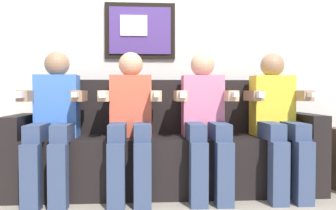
{
  "coord_description": "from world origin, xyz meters",
  "views": [
    {
      "loc": [
        -0.2,
        -2.65,
        0.8
      ],
      "look_at": [
        0.0,
        0.15,
        0.7
      ],
      "focal_mm": 39.66,
      "sensor_mm": 36.0,
      "label": 1
    }
  ],
  "objects_px": {
    "person_leftmost": "(54,118)",
    "person_left_center": "(130,117)",
    "person_rightmost": "(277,117)",
    "couch": "(166,152)",
    "person_right_center": "(205,117)"
  },
  "relations": [
    {
      "from": "person_leftmost",
      "to": "person_left_center",
      "type": "distance_m",
      "value": 0.57
    },
    {
      "from": "person_left_center",
      "to": "person_rightmost",
      "type": "relative_size",
      "value": 1.0
    },
    {
      "from": "person_left_center",
      "to": "person_rightmost",
      "type": "distance_m",
      "value": 1.14
    },
    {
      "from": "couch",
      "to": "person_rightmost",
      "type": "bearing_deg",
      "value": -11.21
    },
    {
      "from": "person_leftmost",
      "to": "couch",
      "type": "bearing_deg",
      "value": 11.21
    },
    {
      "from": "person_left_center",
      "to": "person_rightmost",
      "type": "xyz_separation_m",
      "value": [
        1.14,
        0.0,
        0.0
      ]
    },
    {
      "from": "couch",
      "to": "person_left_center",
      "type": "xyz_separation_m",
      "value": [
        -0.28,
        -0.17,
        0.29
      ]
    },
    {
      "from": "person_leftmost",
      "to": "person_left_center",
      "type": "height_order",
      "value": "same"
    },
    {
      "from": "person_rightmost",
      "to": "person_leftmost",
      "type": "bearing_deg",
      "value": 180.0
    },
    {
      "from": "person_leftmost",
      "to": "person_right_center",
      "type": "bearing_deg",
      "value": 0.0
    },
    {
      "from": "person_left_center",
      "to": "couch",
      "type": "bearing_deg",
      "value": 30.72
    },
    {
      "from": "couch",
      "to": "person_rightmost",
      "type": "xyz_separation_m",
      "value": [
        0.85,
        -0.17,
        0.29
      ]
    },
    {
      "from": "person_leftmost",
      "to": "person_rightmost",
      "type": "distance_m",
      "value": 1.7
    },
    {
      "from": "person_leftmost",
      "to": "person_rightmost",
      "type": "xyz_separation_m",
      "value": [
        1.7,
        0.0,
        0.0
      ]
    },
    {
      "from": "couch",
      "to": "person_rightmost",
      "type": "distance_m",
      "value": 0.92
    }
  ]
}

